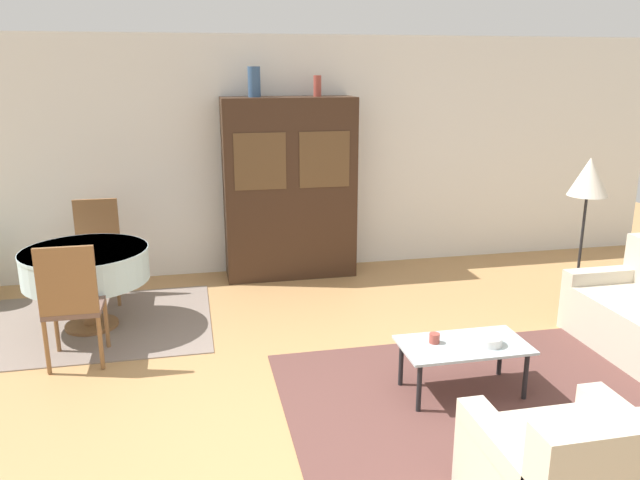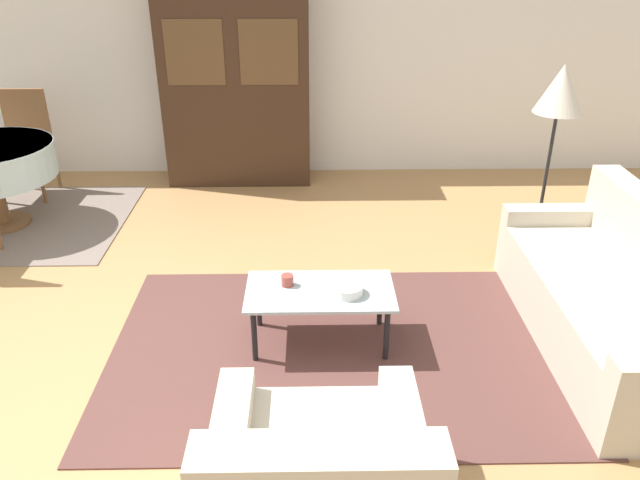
% 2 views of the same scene
% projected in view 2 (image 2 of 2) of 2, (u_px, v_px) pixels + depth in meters
% --- Properties ---
extents(ground_plane, '(14.00, 14.00, 0.00)m').
position_uv_depth(ground_plane, '(147.00, 378.00, 3.77)').
color(ground_plane, tan).
extents(wall_back, '(10.00, 0.06, 2.70)m').
position_uv_depth(wall_back, '(212.00, 46.00, 6.40)').
color(wall_back, white).
rests_on(wall_back, ground_plane).
extents(area_rug, '(2.89, 1.96, 0.01)m').
position_uv_depth(area_rug, '(337.00, 349.00, 4.02)').
color(area_rug, brown).
rests_on(area_rug, ground_plane).
extents(dining_rug, '(2.11, 1.71, 0.01)m').
position_uv_depth(dining_rug, '(10.00, 222.00, 5.75)').
color(dining_rug, gray).
rests_on(dining_rug, ground_plane).
extents(couch, '(0.83, 2.01, 0.87)m').
position_uv_depth(couch, '(616.00, 302.00, 3.95)').
color(couch, beige).
rests_on(couch, ground_plane).
extents(coffee_table, '(0.94, 0.50, 0.39)m').
position_uv_depth(coffee_table, '(320.00, 296.00, 3.94)').
color(coffee_table, black).
rests_on(coffee_table, area_rug).
extents(display_cabinet, '(1.47, 0.49, 2.03)m').
position_uv_depth(display_cabinet, '(236.00, 84.00, 6.30)').
color(display_cabinet, '#382316').
rests_on(display_cabinet, ground_plane).
extents(dining_chair_far, '(0.44, 0.44, 1.03)m').
position_uv_depth(dining_chair_far, '(25.00, 138.00, 6.15)').
color(dining_chair_far, brown).
rests_on(dining_chair_far, dining_rug).
extents(floor_lamp, '(0.38, 0.38, 1.52)m').
position_uv_depth(floor_lamp, '(560.00, 96.00, 4.81)').
color(floor_lamp, black).
rests_on(floor_lamp, ground_plane).
extents(cup, '(0.08, 0.08, 0.07)m').
position_uv_depth(cup, '(287.00, 280.00, 3.95)').
color(cup, '#9E4238').
rests_on(cup, coffee_table).
extents(bowl, '(0.20, 0.20, 0.06)m').
position_uv_depth(bowl, '(347.00, 289.00, 3.86)').
color(bowl, white).
rests_on(bowl, coffee_table).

